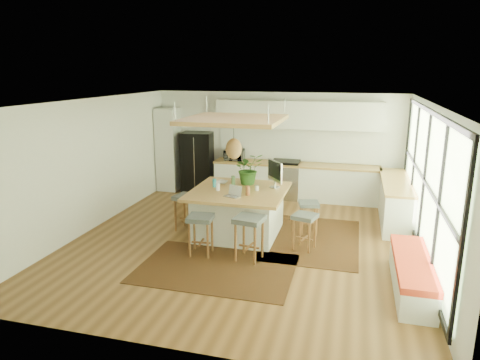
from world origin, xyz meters
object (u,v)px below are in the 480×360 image
(stool_near_left, at_px, (201,236))
(monitor, at_px, (275,175))
(island, at_px, (239,212))
(microwave, at_px, (234,154))
(stool_right_front, at_px, (304,231))
(laptop, at_px, (232,191))
(fridge, at_px, (197,158))
(stool_right_back, at_px, (308,216))
(stool_near_right, at_px, (249,241))
(island_plant, at_px, (249,172))
(stool_left_side, at_px, (187,214))

(stool_near_left, bearing_deg, monitor, 55.34)
(island, xyz_separation_m, monitor, (0.66, 0.36, 0.72))
(monitor, distance_m, microwave, 2.92)
(island, bearing_deg, stool_right_front, -17.53)
(stool_right_front, bearing_deg, island, 162.47)
(island, distance_m, stool_right_front, 1.45)
(stool_right_front, xyz_separation_m, laptop, (-1.38, -0.05, 0.70))
(fridge, relative_size, stool_right_back, 2.47)
(laptop, distance_m, monitor, 1.09)
(stool_near_left, distance_m, stool_right_back, 2.36)
(stool_near_left, bearing_deg, fridge, 111.14)
(stool_right_front, height_order, monitor, monitor)
(island, xyz_separation_m, stool_near_right, (0.50, -1.15, -0.11))
(microwave, bearing_deg, island_plant, -73.69)
(stool_right_front, height_order, stool_left_side, stool_left_side)
(stool_left_side, distance_m, monitor, 1.99)
(laptop, bearing_deg, stool_right_front, 22.49)
(stool_near_right, bearing_deg, stool_right_front, 39.34)
(microwave, xyz_separation_m, island_plant, (0.96, -2.32, 0.08))
(stool_right_front, bearing_deg, fridge, 135.43)
(monitor, bearing_deg, stool_near_right, -42.37)
(island, relative_size, monitor, 3.03)
(microwave, bearing_deg, stool_right_back, -53.17)
(stool_right_back, distance_m, microwave, 3.37)
(stool_near_left, xyz_separation_m, microwave, (-0.50, 3.99, 0.75))
(laptop, xyz_separation_m, island_plant, (0.07, 1.01, 0.14))
(stool_near_right, distance_m, monitor, 1.74)
(stool_right_front, relative_size, stool_left_side, 0.90)
(laptop, bearing_deg, stool_near_right, -32.97)
(stool_near_left, height_order, stool_near_right, stool_near_right)
(fridge, bearing_deg, microwave, -5.23)
(fridge, xyz_separation_m, microwave, (1.04, 0.01, 0.18))
(stool_near_right, xyz_separation_m, monitor, (0.16, 1.52, 0.83))
(monitor, bearing_deg, laptop, -73.95)
(stool_left_side, bearing_deg, microwave, 85.83)
(island_plant, bearing_deg, stool_left_side, -154.02)
(stool_right_front, xyz_separation_m, monitor, (-0.72, 0.80, 0.83))
(stool_left_side, height_order, island_plant, island_plant)
(monitor, bearing_deg, stool_right_front, 5.58)
(laptop, bearing_deg, island_plant, 106.22)
(stool_near_left, relative_size, monitor, 1.21)
(stool_near_right, height_order, laptop, laptop)
(stool_right_back, height_order, monitor, monitor)
(stool_right_back, distance_m, monitor, 1.09)
(monitor, bearing_deg, stool_left_side, -113.06)
(stool_left_side, bearing_deg, stool_right_front, -8.73)
(stool_left_side, xyz_separation_m, island_plant, (1.18, 0.57, 0.83))
(stool_right_back, bearing_deg, stool_left_side, -168.72)
(stool_near_left, distance_m, stool_left_side, 1.31)
(fridge, relative_size, stool_near_left, 2.21)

